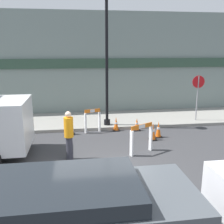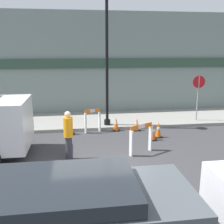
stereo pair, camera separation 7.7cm
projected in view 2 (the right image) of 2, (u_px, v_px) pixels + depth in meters
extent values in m
plane|color=#38383A|center=(101.00, 180.00, 7.38)|extent=(60.00, 60.00, 0.00)
cube|color=gray|center=(90.00, 120.00, 13.17)|extent=(18.00, 3.08, 0.14)
cube|color=gray|center=(87.00, 64.00, 14.08)|extent=(18.00, 0.12, 5.50)
cube|color=#2D4738|center=(87.00, 63.00, 13.96)|extent=(16.20, 0.10, 0.50)
cylinder|color=black|center=(107.00, 122.00, 12.17)|extent=(0.29, 0.29, 0.24)
cylinder|color=black|center=(107.00, 65.00, 11.54)|extent=(0.13, 0.13, 5.47)
cylinder|color=gray|center=(198.00, 99.00, 12.69)|extent=(0.06, 0.06, 2.16)
cylinder|color=red|center=(199.00, 82.00, 12.50)|extent=(0.60, 0.06, 0.60)
cube|color=white|center=(131.00, 144.00, 8.92)|extent=(0.11, 0.14, 0.91)
cube|color=white|center=(150.00, 138.00, 9.42)|extent=(0.11, 0.14, 0.91)
cube|color=orange|center=(141.00, 126.00, 9.04)|extent=(0.86, 0.46, 0.15)
cube|color=white|center=(141.00, 126.00, 9.04)|extent=(0.27, 0.16, 0.14)
cube|color=white|center=(100.00, 122.00, 11.59)|extent=(0.09, 0.14, 0.89)
cube|color=white|center=(86.00, 123.00, 11.34)|extent=(0.09, 0.14, 0.89)
cube|color=orange|center=(92.00, 111.00, 11.34)|extent=(0.69, 0.22, 0.15)
cube|color=white|center=(92.00, 111.00, 11.34)|extent=(0.21, 0.09, 0.14)
cube|color=black|center=(116.00, 130.00, 11.75)|extent=(0.30, 0.30, 0.04)
cone|color=orange|center=(116.00, 124.00, 11.68)|extent=(0.23, 0.22, 0.59)
cylinder|color=white|center=(116.00, 123.00, 11.67)|extent=(0.13, 0.13, 0.08)
cube|color=black|center=(152.00, 140.00, 10.57)|extent=(0.30, 0.30, 0.04)
cone|color=orange|center=(153.00, 131.00, 10.49)|extent=(0.22, 0.22, 0.67)
cylinder|color=white|center=(153.00, 130.00, 10.48)|extent=(0.13, 0.13, 0.09)
cube|color=black|center=(71.00, 134.00, 11.27)|extent=(0.30, 0.30, 0.04)
cone|color=orange|center=(71.00, 127.00, 11.20)|extent=(0.23, 0.22, 0.58)
cylinder|color=white|center=(71.00, 126.00, 11.19)|extent=(0.13, 0.13, 0.08)
cube|color=black|center=(158.00, 137.00, 10.89)|extent=(0.30, 0.30, 0.04)
cone|color=orange|center=(158.00, 129.00, 10.81)|extent=(0.22, 0.22, 0.65)
cylinder|color=white|center=(158.00, 128.00, 10.80)|extent=(0.13, 0.13, 0.09)
cube|color=black|center=(137.00, 130.00, 11.79)|extent=(0.30, 0.30, 0.04)
cone|color=orange|center=(137.00, 124.00, 11.72)|extent=(0.22, 0.22, 0.53)
cylinder|color=white|center=(137.00, 123.00, 11.71)|extent=(0.13, 0.13, 0.07)
cylinder|color=#33333D|center=(69.00, 148.00, 8.67)|extent=(0.31, 0.31, 0.79)
cylinder|color=orange|center=(68.00, 127.00, 8.50)|extent=(0.43, 0.43, 0.66)
sphere|color=beige|center=(68.00, 114.00, 8.39)|extent=(0.28, 0.28, 0.20)
cube|color=#1E2328|center=(60.00, 195.00, 4.11)|extent=(2.40, 1.56, 0.50)
cylinder|color=black|center=(132.00, 215.00, 5.37)|extent=(0.60, 0.18, 0.60)
cylinder|color=black|center=(7.00, 138.00, 9.96)|extent=(0.60, 0.18, 0.60)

